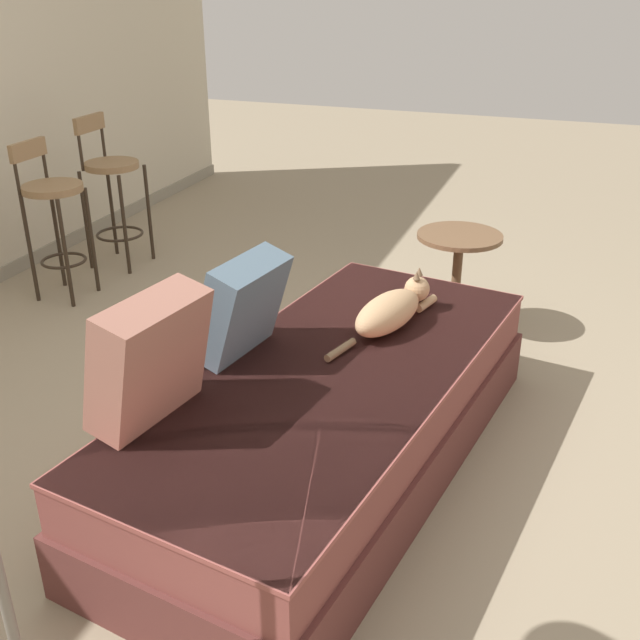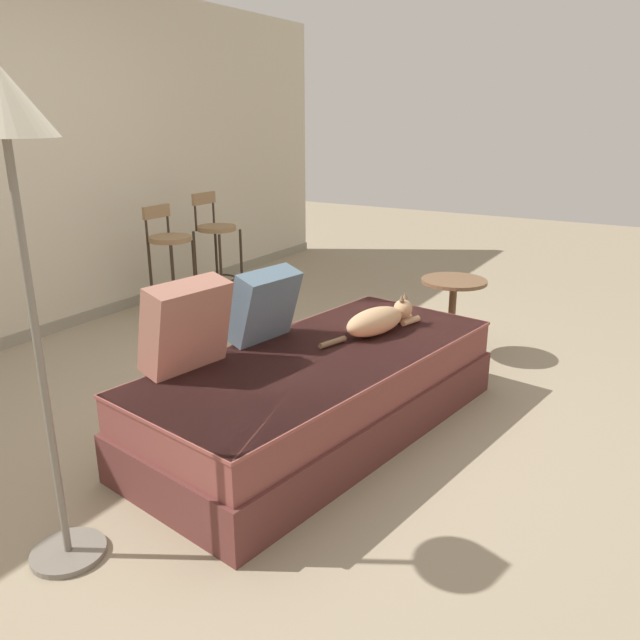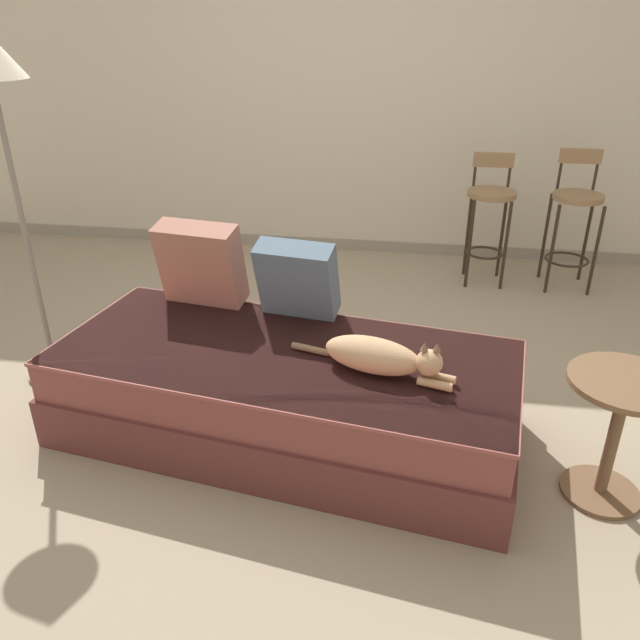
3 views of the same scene
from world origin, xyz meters
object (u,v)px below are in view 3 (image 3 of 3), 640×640
throw_pillow_middle (298,279)px  bar_stool_by_doorway (575,213)px  side_table (617,422)px  throw_pillow_corner (201,264)px  bar_stool_near_window (490,207)px  cat (379,356)px  couch (285,392)px

throw_pillow_middle → bar_stool_by_doorway: 2.37m
bar_stool_by_doorway → side_table: bearing=-96.8°
throw_pillow_corner → bar_stool_near_window: (1.58, 1.62, -0.10)m
bar_stool_near_window → side_table: (0.31, -2.29, -0.20)m
cat → side_table: 0.96m
couch → cat: (0.43, -0.11, 0.29)m
couch → cat: 0.53m
throw_pillow_corner → side_table: size_ratio=0.81×
bar_stool_near_window → throw_pillow_middle: bearing=-122.0°
cat → bar_stool_near_window: 2.27m
bar_stool_near_window → side_table: 2.32m
throw_pillow_middle → cat: throw_pillow_middle is taller
bar_stool_by_doorway → cat: bearing=-119.2°
throw_pillow_middle → bar_stool_near_window: bar_stool_near_window is taller
cat → bar_stool_near_window: bearing=73.7°
couch → bar_stool_near_window: bearing=62.6°
cat → bar_stool_near_window: bar_stool_near_window is taller
bar_stool_near_window → side_table: bearing=-82.3°
couch → bar_stool_by_doorway: bearing=51.4°
throw_pillow_corner → bar_stool_near_window: size_ratio=0.49×
couch → throw_pillow_middle: size_ratio=5.38×
throw_pillow_corner → bar_stool_near_window: bearing=45.8°
couch → bar_stool_by_doorway: 2.66m
throw_pillow_middle → cat: size_ratio=0.57×
bar_stool_near_window → bar_stool_by_doorway: bearing=-0.0°
couch → bar_stool_by_doorway: size_ratio=2.29×
couch → side_table: 1.40m
couch → throw_pillow_corner: bearing=139.1°
couch → bar_stool_near_window: bar_stool_near_window is taller
cat → throw_pillow_middle: bearing=132.2°
side_table → bar_stool_by_doorway: bearing=83.2°
throw_pillow_corner → bar_stool_by_doorway: 2.71m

